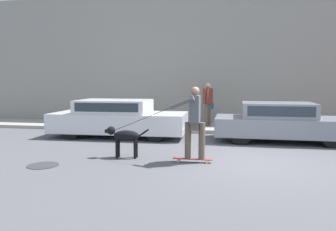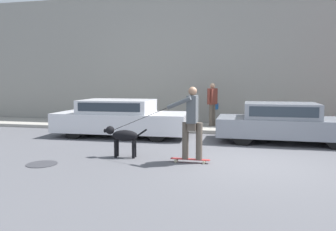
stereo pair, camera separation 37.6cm
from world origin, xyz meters
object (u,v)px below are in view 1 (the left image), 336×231
object	(u,v)px
dog	(124,137)
skateboarder	(194,120)
parked_car_0	(118,119)
parked_car_1	(281,122)
pedestrian_with_bag	(208,102)

from	to	relation	value
dog	skateboarder	xyz separation A→B (m)	(1.74, -0.16, 0.48)
parked_car_0	parked_car_1	distance (m)	5.33
parked_car_0	parked_car_1	xyz separation A→B (m)	(5.33, 0.00, -0.01)
dog	skateboarder	size ratio (longest dim) A/B	0.44
parked_car_0	dog	distance (m)	3.23
skateboarder	pedestrian_with_bag	world-z (taller)	pedestrian_with_bag
parked_car_0	pedestrian_with_bag	xyz separation A→B (m)	(2.89, 2.46, 0.45)
dog	parked_car_0	bearing A→B (deg)	-70.80
parked_car_0	pedestrian_with_bag	bearing A→B (deg)	39.06
pedestrian_with_bag	skateboarder	bearing A→B (deg)	-63.39
parked_car_1	pedestrian_with_bag	bearing A→B (deg)	135.56
parked_car_1	pedestrian_with_bag	xyz separation A→B (m)	(-2.43, 2.46, 0.46)
parked_car_0	dog	bearing A→B (deg)	-69.75
skateboarder	pedestrian_with_bag	bearing A→B (deg)	-89.04
dog	skateboarder	world-z (taller)	skateboarder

